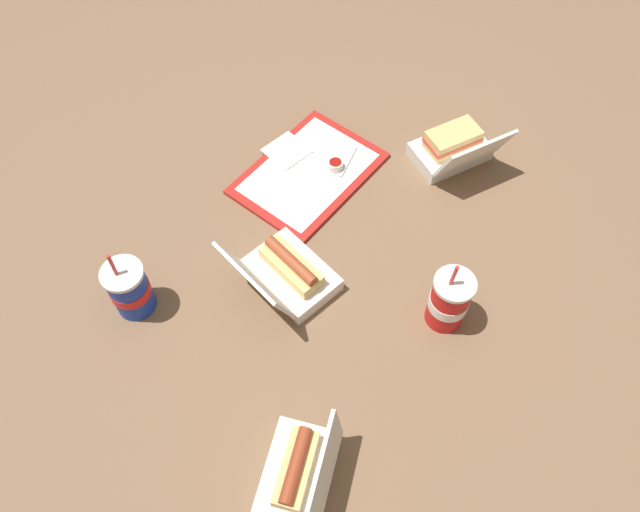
# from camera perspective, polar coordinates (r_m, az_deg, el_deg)

# --- Properties ---
(ground_plane) EXTENTS (3.20, 3.20, 0.00)m
(ground_plane) POSITION_cam_1_polar(r_m,az_deg,el_deg) (1.46, 1.73, -1.86)
(ground_plane) COLOR brown
(food_tray) EXTENTS (0.37, 0.26, 0.01)m
(food_tray) POSITION_cam_1_polar(r_m,az_deg,el_deg) (1.64, -1.06, 7.57)
(food_tray) COLOR red
(food_tray) RESTS_ON ground_plane
(ketchup_cup) EXTENTS (0.04, 0.04, 0.02)m
(ketchup_cup) POSITION_cam_1_polar(r_m,az_deg,el_deg) (1.63, 1.41, 8.33)
(ketchup_cup) COLOR white
(ketchup_cup) RESTS_ON food_tray
(napkin_stack) EXTENTS (0.11, 0.11, 0.00)m
(napkin_stack) POSITION_cam_1_polar(r_m,az_deg,el_deg) (1.68, -3.06, 9.58)
(napkin_stack) COLOR white
(napkin_stack) RESTS_ON food_tray
(plastic_fork) EXTENTS (0.11, 0.04, 0.00)m
(plastic_fork) POSITION_cam_1_polar(r_m,az_deg,el_deg) (1.65, 2.50, 8.61)
(plastic_fork) COLOR white
(plastic_fork) RESTS_ON food_tray
(clamshell_hotdog_right) EXTENTS (0.22, 0.19, 0.16)m
(clamshell_hotdog_right) POSITION_cam_1_polar(r_m,az_deg,el_deg) (1.25, -1.85, -19.11)
(clamshell_hotdog_right) COLOR white
(clamshell_hotdog_right) RESTS_ON ground_plane
(clamshell_sandwich_left) EXTENTS (0.25, 0.24, 0.16)m
(clamshell_sandwich_left) POSITION_cam_1_polar(r_m,az_deg,el_deg) (1.68, 12.04, 9.69)
(clamshell_sandwich_left) COLOR white
(clamshell_sandwich_left) RESTS_ON ground_plane
(clamshell_hotdog_center) EXTENTS (0.23, 0.23, 0.17)m
(clamshell_hotdog_center) POSITION_cam_1_polar(r_m,az_deg,el_deg) (1.42, -3.00, -1.57)
(clamshell_hotdog_center) COLOR white
(clamshell_hotdog_center) RESTS_ON ground_plane
(soda_cup_corner) EXTENTS (0.09, 0.09, 0.21)m
(soda_cup_corner) POSITION_cam_1_polar(r_m,az_deg,el_deg) (1.37, 11.71, -4.01)
(soda_cup_corner) COLOR red
(soda_cup_corner) RESTS_ON ground_plane
(soda_cup_center) EXTENTS (0.09, 0.09, 0.20)m
(soda_cup_center) POSITION_cam_1_polar(r_m,az_deg,el_deg) (1.43, -17.02, -2.90)
(soda_cup_center) COLOR #1938B7
(soda_cup_center) RESTS_ON ground_plane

